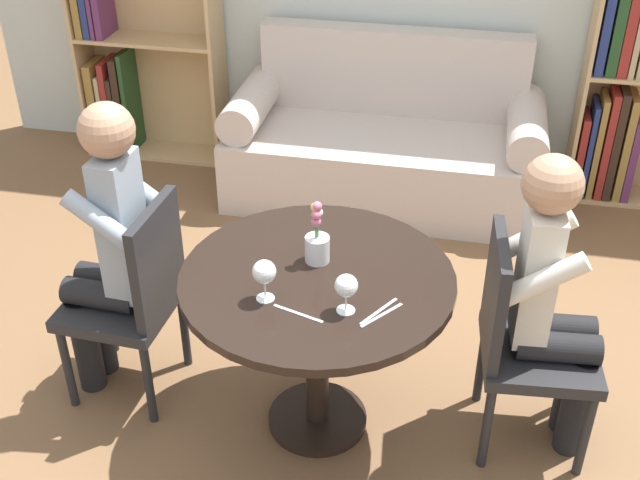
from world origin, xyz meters
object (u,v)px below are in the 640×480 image
chair_right (522,337)px  person_left (108,249)px  person_right (553,302)px  wine_glass_right (346,287)px  chair_left (135,293)px  bookshelf_left (131,46)px  couch (385,146)px  wine_glass_left (264,273)px  flower_vase (317,241)px

chair_right → person_left: size_ratio=0.69×
person_right → wine_glass_right: 0.78m
chair_left → wine_glass_right: size_ratio=6.20×
chair_left → person_right: size_ratio=0.73×
chair_left → wine_glass_right: (0.89, -0.24, 0.33)m
bookshelf_left → wine_glass_right: bookshelf_left is taller
bookshelf_left → person_right: size_ratio=1.24×
couch → wine_glass_left: (-0.15, -2.10, 0.53)m
person_right → wine_glass_left: person_right is taller
wine_glass_left → person_right: bearing=15.6°
bookshelf_left → flower_vase: (1.62, -2.11, 0.11)m
person_left → flower_vase: size_ratio=5.22×
chair_left → wine_glass_left: bearing=72.7°
chair_left → flower_vase: size_ratio=3.61×
bookshelf_left → wine_glass_left: 2.81m
bookshelf_left → person_right: (2.48, -2.09, -0.04)m
person_right → flower_vase: bearing=85.7°
person_right → wine_glass_right: bearing=107.0°
bookshelf_left → wine_glass_right: (1.78, -2.38, 0.13)m
couch → wine_glass_right: 2.18m
wine_glass_left → wine_glass_right: bearing=-2.0°
person_right → person_left: bearing=86.3°
chair_right → wine_glass_right: (-0.61, -0.27, 0.33)m
bookshelf_left → person_right: bearing=-40.1°
person_right → wine_glass_left: (-0.99, -0.28, 0.18)m
person_right → chair_right: bearing=93.5°
chair_right → wine_glass_right: 0.75m
wine_glass_left → person_left: bearing=161.3°
bookshelf_left → chair_left: 2.33m
chair_left → person_right: person_right is taller
person_left → chair_left: bearing=87.8°
flower_vase → couch: bearing=89.4°
person_left → wine_glass_left: (0.69, -0.23, 0.15)m
chair_left → couch: bearing=161.4°
wine_glass_right → couch: bearing=93.7°
wine_glass_left → flower_vase: (0.13, 0.26, -0.02)m
wine_glass_right → flower_vase: (-0.16, 0.27, -0.01)m
couch → chair_left: couch is taller
bookshelf_left → wine_glass_left: bearing=-57.7°
person_left → wine_glass_right: person_left is taller
flower_vase → chair_right: bearing=-0.1°
flower_vase → person_left: bearing=-177.9°
person_left → wine_glass_left: bearing=74.5°
chair_left → bookshelf_left: bearing=-154.2°
couch → person_left: bearing=-114.2°
bookshelf_left → person_left: (0.81, -2.14, -0.01)m
couch → person_left: 2.08m
chair_right → flower_vase: flower_vase is taller
chair_right → wine_glass_left: (-0.90, -0.26, 0.34)m
person_left → person_right: person_left is taller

